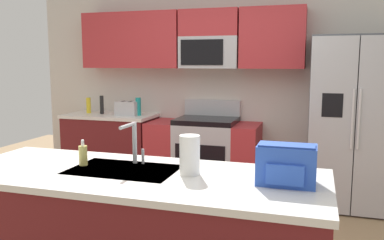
# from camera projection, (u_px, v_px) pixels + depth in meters

# --- Properties ---
(kitchen_wall_unit) EXTENTS (5.20, 0.43, 2.60)m
(kitchen_wall_unit) POSITION_uv_depth(u_px,v_px,m) (215.00, 70.00, 5.08)
(kitchen_wall_unit) COLOR beige
(kitchen_wall_unit) RESTS_ON ground
(back_counter) EXTENTS (1.17, 0.63, 0.90)m
(back_counter) POSITION_uv_depth(u_px,v_px,m) (111.00, 148.00, 5.35)
(back_counter) COLOR maroon
(back_counter) RESTS_ON ground
(range_oven) EXTENTS (1.36, 0.61, 1.10)m
(range_oven) POSITION_uv_depth(u_px,v_px,m) (204.00, 155.00, 4.98)
(range_oven) COLOR #B7BABF
(range_oven) RESTS_ON ground
(refrigerator) EXTENTS (0.90, 0.76, 1.85)m
(refrigerator) POSITION_uv_depth(u_px,v_px,m) (352.00, 123.00, 4.35)
(refrigerator) COLOR #4C4F54
(refrigerator) RESTS_ON ground
(toaster) EXTENTS (0.28, 0.16, 0.18)m
(toaster) POSITION_uv_depth(u_px,v_px,m) (127.00, 108.00, 5.15)
(toaster) COLOR #B7BABF
(toaster) RESTS_ON back_counter
(pepper_mill) EXTENTS (0.05, 0.05, 0.24)m
(pepper_mill) POSITION_uv_depth(u_px,v_px,m) (102.00, 105.00, 5.31)
(pepper_mill) COLOR black
(pepper_mill) RESTS_ON back_counter
(bottle_yellow) EXTENTS (0.06, 0.06, 0.21)m
(bottle_yellow) POSITION_uv_depth(u_px,v_px,m) (89.00, 105.00, 5.39)
(bottle_yellow) COLOR yellow
(bottle_yellow) RESTS_ON back_counter
(bottle_teal) EXTENTS (0.07, 0.07, 0.23)m
(bottle_teal) POSITION_uv_depth(u_px,v_px,m) (138.00, 107.00, 5.14)
(bottle_teal) COLOR teal
(bottle_teal) RESTS_ON back_counter
(sink_faucet) EXTENTS (0.08, 0.21, 0.28)m
(sink_faucet) POSITION_uv_depth(u_px,v_px,m) (134.00, 139.00, 2.67)
(sink_faucet) COLOR #B7BABF
(sink_faucet) RESTS_ON island_counter
(soap_dispenser) EXTENTS (0.06, 0.06, 0.17)m
(soap_dispenser) POSITION_uv_depth(u_px,v_px,m) (83.00, 155.00, 2.66)
(soap_dispenser) COLOR #D8CC66
(soap_dispenser) RESTS_ON island_counter
(paper_towel_roll) EXTENTS (0.12, 0.12, 0.24)m
(paper_towel_roll) POSITION_uv_depth(u_px,v_px,m) (190.00, 155.00, 2.43)
(paper_towel_roll) COLOR white
(paper_towel_roll) RESTS_ON island_counter
(backpack) EXTENTS (0.32, 0.22, 0.23)m
(backpack) POSITION_uv_depth(u_px,v_px,m) (286.00, 164.00, 2.23)
(backpack) COLOR blue
(backpack) RESTS_ON island_counter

